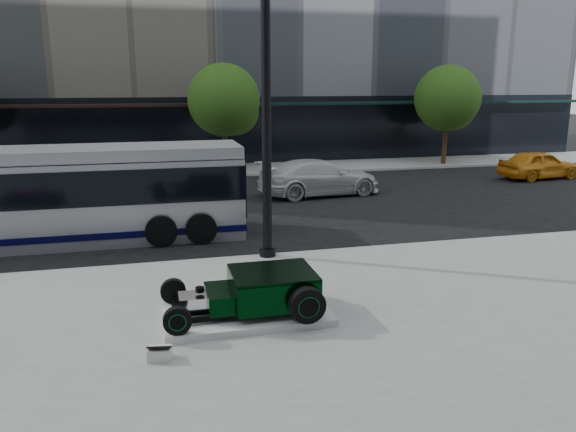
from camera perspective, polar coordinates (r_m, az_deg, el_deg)
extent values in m
plane|color=black|center=(17.87, -3.81, -2.36)|extent=(120.00, 120.00, 0.00)
cube|color=gray|center=(31.44, -8.40, 4.58)|extent=(70.00, 4.00, 0.12)
cube|color=black|center=(33.98, -26.08, 7.32)|extent=(22.00, 0.50, 4.00)
cube|color=black|center=(36.90, 11.86, 8.78)|extent=(24.00, 0.50, 4.00)
cube|color=black|center=(33.29, -26.57, 9.94)|extent=(22.00, 1.60, 0.15)
cube|color=black|center=(36.27, 12.40, 11.21)|extent=(24.00, 1.60, 0.15)
cylinder|color=black|center=(30.39, -6.41, 6.92)|extent=(0.28, 0.28, 2.60)
sphere|color=#1D3D10|center=(30.21, -6.54, 11.63)|extent=(3.80, 3.80, 3.80)
sphere|color=#1D3D10|center=(30.61, -5.45, 10.56)|extent=(2.60, 2.60, 2.60)
cylinder|color=black|center=(34.59, 15.63, 7.31)|extent=(0.28, 0.28, 2.60)
sphere|color=#1D3D10|center=(34.43, 15.90, 11.44)|extent=(3.80, 3.80, 3.80)
sphere|color=#1D3D10|center=(35.01, 16.45, 10.45)|extent=(2.60, 2.60, 2.60)
cube|color=silver|center=(11.83, -4.19, -9.89)|extent=(3.40, 1.80, 0.15)
cube|color=black|center=(11.35, -3.80, -9.96)|extent=(3.00, 0.08, 0.10)
cube|color=black|center=(12.17, -4.57, -8.31)|extent=(3.00, 0.08, 0.10)
cube|color=black|center=(11.72, -1.56, -7.29)|extent=(1.70, 1.45, 0.62)
cube|color=black|center=(11.61, -1.57, -5.77)|extent=(1.70, 1.45, 0.06)
cube|color=black|center=(11.60, -6.92, -8.27)|extent=(0.55, 1.05, 0.38)
cube|color=silver|center=(11.57, -9.65, -8.69)|extent=(0.55, 0.55, 0.34)
cylinder|color=black|center=(11.48, -8.95, -7.39)|extent=(0.18, 0.18, 0.10)
cylinder|color=black|center=(11.60, -11.37, -9.35)|extent=(0.06, 1.55, 0.06)
cylinder|color=black|center=(11.11, 1.96, -9.02)|extent=(0.72, 0.24, 0.72)
cylinder|color=black|center=(10.99, 2.14, -9.26)|extent=(0.37, 0.02, 0.37)
torus|color=#0A3A1C|center=(10.98, 2.16, -9.29)|extent=(0.44, 0.02, 0.44)
cylinder|color=black|center=(12.64, -0.17, -6.15)|extent=(0.72, 0.24, 0.72)
cylinder|color=black|center=(12.75, -0.31, -5.97)|extent=(0.37, 0.02, 0.37)
torus|color=#0A3A1C|center=(12.76, -0.32, -5.95)|extent=(0.44, 0.02, 0.44)
cylinder|color=black|center=(10.84, -11.18, -10.39)|extent=(0.54, 0.16, 0.54)
cylinder|color=black|center=(10.76, -11.16, -10.57)|extent=(0.28, 0.02, 0.28)
torus|color=#0A3A1C|center=(10.75, -11.15, -10.60)|extent=(0.34, 0.02, 0.34)
cylinder|color=black|center=(12.28, -11.59, -7.48)|extent=(0.54, 0.16, 0.54)
cylinder|color=black|center=(12.36, -11.61, -7.34)|extent=(0.28, 0.02, 0.28)
torus|color=#0A3A1C|center=(12.38, -11.61, -7.32)|extent=(0.34, 0.02, 0.34)
cube|color=silver|center=(10.39, -12.91, -13.47)|extent=(0.44, 0.36, 0.22)
cube|color=black|center=(10.34, -12.95, -12.85)|extent=(0.44, 0.35, 0.15)
cylinder|color=black|center=(15.06, -2.23, 11.16)|extent=(0.25, 0.25, 8.29)
cylinder|color=black|center=(15.75, -2.09, -3.69)|extent=(0.46, 0.46, 0.21)
cube|color=#A3A7AC|center=(18.71, -23.46, 1.28)|extent=(12.00, 2.55, 2.55)
cube|color=#070639|center=(18.89, -23.21, -1.25)|extent=(12.05, 2.60, 0.20)
cube|color=black|center=(18.61, -23.62, 3.01)|extent=(12.05, 2.60, 1.05)
cube|color=#A3A7AC|center=(18.48, -23.89, 5.75)|extent=(12.00, 2.40, 0.35)
cube|color=black|center=(18.61, -4.92, 3.17)|extent=(0.06, 2.30, 1.70)
cylinder|color=black|center=(17.36, -12.76, -1.51)|extent=(0.96, 0.28, 0.96)
cylinder|color=black|center=(19.88, -12.97, 0.39)|extent=(0.96, 0.28, 0.96)
cylinder|color=black|center=(17.41, -8.81, -1.28)|extent=(0.96, 0.28, 0.96)
cylinder|color=black|center=(19.93, -9.52, 0.58)|extent=(0.96, 0.28, 0.96)
imported|color=silver|center=(24.63, 3.21, 3.94)|extent=(5.62, 2.83, 1.57)
imported|color=orange|center=(31.54, 24.15, 4.79)|extent=(4.44, 2.19, 1.46)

